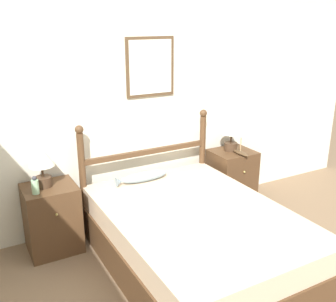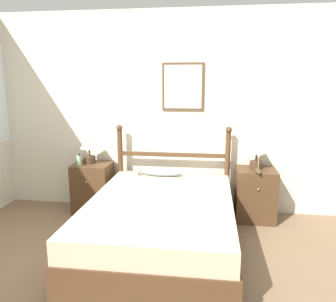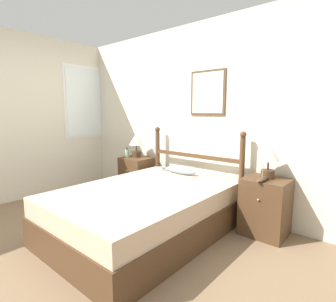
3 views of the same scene
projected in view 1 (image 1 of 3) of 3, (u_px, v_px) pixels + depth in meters
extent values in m
cube|color=beige|center=(120.00, 103.00, 3.92)|extent=(6.40, 0.06, 2.55)
cube|color=#4C3823|center=(150.00, 67.00, 3.93)|extent=(0.53, 0.02, 0.59)
cube|color=beige|center=(151.00, 67.00, 3.92)|extent=(0.47, 0.01, 0.53)
cube|color=#4C331E|center=(197.00, 249.00, 3.44)|extent=(1.44, 2.01, 0.32)
cube|color=#CCB293|center=(197.00, 222.00, 3.35)|extent=(1.40, 1.97, 0.21)
cylinder|color=#4C331E|center=(83.00, 186.00, 3.81)|extent=(0.07, 0.07, 1.06)
sphere|color=#4C331E|center=(79.00, 130.00, 3.63)|extent=(0.08, 0.08, 0.08)
cylinder|color=#4C331E|center=(202.00, 162.00, 4.44)|extent=(0.07, 0.07, 1.06)
sphere|color=#4C331E|center=(203.00, 113.00, 4.26)|extent=(0.08, 0.08, 0.08)
cube|color=#4C331E|center=(147.00, 152.00, 4.05)|extent=(1.38, 0.05, 0.05)
cube|color=#4C331E|center=(52.00, 218.00, 3.63)|extent=(0.47, 0.42, 0.64)
sphere|color=tan|center=(57.00, 215.00, 3.40)|extent=(0.02, 0.02, 0.02)
cube|color=#4C331E|center=(231.00, 177.00, 4.58)|extent=(0.47, 0.42, 0.64)
sphere|color=tan|center=(244.00, 172.00, 4.35)|extent=(0.02, 0.02, 0.02)
cylinder|color=#422D1E|center=(43.00, 182.00, 3.52)|extent=(0.15, 0.15, 0.09)
cylinder|color=#422D1E|center=(42.00, 171.00, 3.48)|extent=(0.02, 0.02, 0.11)
cone|color=beige|center=(41.00, 156.00, 3.44)|extent=(0.23, 0.23, 0.18)
cylinder|color=#422D1E|center=(231.00, 147.00, 4.49)|extent=(0.15, 0.15, 0.09)
cylinder|color=#422D1E|center=(231.00, 138.00, 4.45)|extent=(0.02, 0.02, 0.11)
cone|color=beige|center=(232.00, 126.00, 4.41)|extent=(0.23, 0.23, 0.18)
cylinder|color=#99C699|center=(35.00, 187.00, 3.36)|extent=(0.06, 0.06, 0.13)
sphere|color=#333338|center=(34.00, 178.00, 3.34)|extent=(0.04, 0.04, 0.04)
ellipsoid|color=#4C3823|center=(240.00, 153.00, 4.35)|extent=(0.07, 0.26, 0.04)
cylinder|color=#997F56|center=(241.00, 145.00, 4.32)|extent=(0.01, 0.01, 0.15)
ellipsoid|color=#8499A3|center=(145.00, 177.00, 3.92)|extent=(0.49, 0.12, 0.10)
cone|color=#8499A3|center=(119.00, 182.00, 3.80)|extent=(0.06, 0.09, 0.09)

